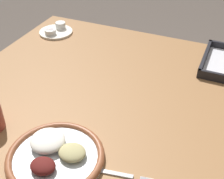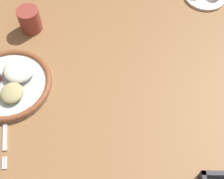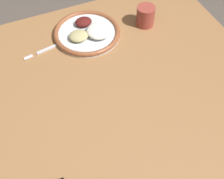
# 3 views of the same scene
# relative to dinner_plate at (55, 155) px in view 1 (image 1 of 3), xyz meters

# --- Properties ---
(dining_table) EXTENTS (1.16, 1.05, 0.74)m
(dining_table) POSITION_rel_dinner_plate_xyz_m (0.04, 0.32, -0.11)
(dining_table) COLOR olive
(dining_table) RESTS_ON ground_plane
(dinner_plate) EXTENTS (0.27, 0.27, 0.05)m
(dinner_plate) POSITION_rel_dinner_plate_xyz_m (0.00, 0.00, 0.00)
(dinner_plate) COLOR silver
(dinner_plate) RESTS_ON dining_table
(fork) EXTENTS (0.19, 0.05, 0.00)m
(fork) POSITION_rel_dinner_plate_xyz_m (0.16, 0.01, -0.01)
(fork) COLOR silver
(fork) RESTS_ON dining_table
(saucer_plate) EXTENTS (0.16, 0.16, 0.04)m
(saucer_plate) POSITION_rel_dinner_plate_xyz_m (-0.41, 0.67, -0.00)
(saucer_plate) COLOR white
(saucer_plate) RESTS_ON dining_table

